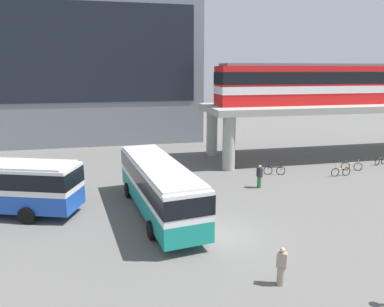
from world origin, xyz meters
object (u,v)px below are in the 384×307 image
at_px(train, 323,84).
at_px(bicycle_silver, 352,166).
at_px(pedestrian_at_kerb, 259,177).
at_px(bicycle_black, 274,170).
at_px(bicycle_orange, 341,172).
at_px(pedestrian_by_bike_rack, 281,267).
at_px(bus_main, 158,182).
at_px(station_building, 97,63).
at_px(bicycle_green, 380,161).

relative_size(train, bicycle_silver, 12.46).
height_order(bicycle_silver, pedestrian_at_kerb, pedestrian_at_kerb).
relative_size(train, bicycle_black, 12.26).
bearing_deg(train, bicycle_silver, -88.23).
distance_m(bicycle_orange, bicycle_silver, 2.38).
xyz_separation_m(pedestrian_at_kerb, pedestrian_by_bike_rack, (-3.92, -11.56, -0.05)).
bearing_deg(pedestrian_at_kerb, bicycle_silver, 15.26).
height_order(bus_main, pedestrian_by_bike_rack, bus_main).
distance_m(bus_main, bicycle_silver, 18.66).
xyz_separation_m(bicycle_orange, bicycle_silver, (1.98, 1.31, 0.00)).
bearing_deg(station_building, pedestrian_by_bike_rack, -76.63).
bearing_deg(bicycle_green, pedestrian_at_kerb, -164.50).
xyz_separation_m(bicycle_black, pedestrian_at_kerb, (-2.57, -2.87, 0.47)).
relative_size(bus_main, bicycle_green, 6.63).
bearing_deg(station_building, bicycle_green, -37.01).
xyz_separation_m(train, bus_main, (-17.48, -11.13, -5.28)).
distance_m(station_building, bicycle_silver, 31.37).
height_order(station_building, pedestrian_by_bike_rack, station_building).
xyz_separation_m(station_building, bus_main, (4.29, -26.42, -7.39)).
bearing_deg(station_building, bicycle_orange, -47.60).
bearing_deg(pedestrian_by_bike_rack, bicycle_orange, 47.83).
height_order(train, bicycle_orange, train).
xyz_separation_m(bus_main, pedestrian_at_kerb, (7.89, 3.23, -1.16)).
distance_m(station_building, bicycle_green, 33.50).
bearing_deg(bus_main, station_building, 99.23).
distance_m(bicycle_black, pedestrian_by_bike_rack, 15.82).
bearing_deg(pedestrian_at_kerb, bicycle_orange, 9.84).
bearing_deg(bicycle_orange, train, 74.48).
bearing_deg(bicycle_orange, bus_main, -163.72).
xyz_separation_m(station_building, bicycle_orange, (19.95, -21.84, -9.02)).
xyz_separation_m(bicycle_black, bicycle_orange, (5.20, -1.52, 0.00)).
relative_size(bus_main, pedestrian_at_kerb, 6.46).
xyz_separation_m(train, bicycle_orange, (-1.82, -6.56, -6.91)).
height_order(train, bus_main, train).
relative_size(train, pedestrian_at_kerb, 12.10).
bearing_deg(bus_main, bicycle_silver, 18.46).
xyz_separation_m(bicycle_black, bicycle_green, (11.02, 0.90, 0.00)).
distance_m(station_building, train, 26.68).
bearing_deg(bicycle_silver, station_building, 136.89).
bearing_deg(bicycle_green, bicycle_silver, -163.89).
distance_m(bicycle_orange, pedestrian_at_kerb, 7.90).
distance_m(station_building, pedestrian_by_bike_rack, 36.74).
height_order(train, bicycle_green, train).
height_order(train, bicycle_silver, train).
xyz_separation_m(bus_main, bicycle_green, (21.47, 6.99, -1.63)).
distance_m(bicycle_orange, bicycle_green, 6.30).
height_order(bicycle_silver, bicycle_green, same).
xyz_separation_m(bicycle_silver, pedestrian_by_bike_rack, (-13.67, -14.22, 0.42)).
bearing_deg(bicycle_black, pedestrian_at_kerb, -131.86).
distance_m(train, pedestrian_by_bike_rack, 24.56).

